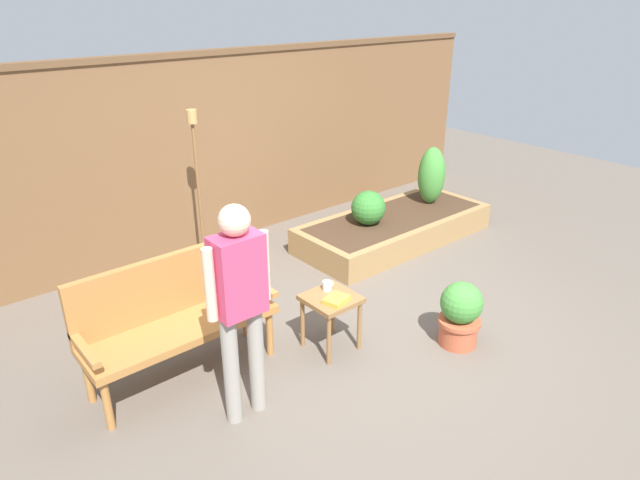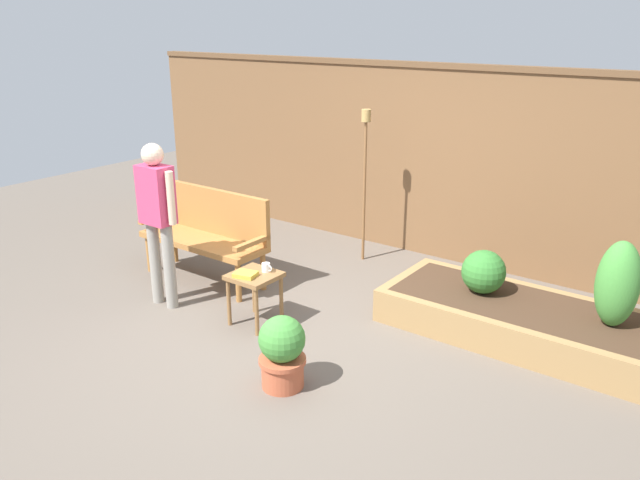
{
  "view_description": "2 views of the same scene",
  "coord_description": "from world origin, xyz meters",
  "views": [
    {
      "loc": [
        -2.94,
        -2.83,
        2.7
      ],
      "look_at": [
        0.01,
        0.66,
        0.66
      ],
      "focal_mm": 31.16,
      "sensor_mm": 36.0,
      "label": 1
    },
    {
      "loc": [
        3.11,
        -3.68,
        2.59
      ],
      "look_at": [
        0.16,
        0.3,
        0.84
      ],
      "focal_mm": 35.17,
      "sensor_mm": 36.0,
      "label": 2
    }
  ],
  "objects": [
    {
      "name": "shrub_far_corner",
      "position": [
        2.31,
        1.28,
        0.65
      ],
      "size": [
        0.33,
        0.33,
        0.71
      ],
      "color": "brown",
      "rests_on": "raised_planter_bed"
    },
    {
      "name": "tiki_torch",
      "position": [
        -0.47,
        1.98,
        1.16
      ],
      "size": [
        0.1,
        0.1,
        1.7
      ],
      "color": "brown",
      "rests_on": "ground_plane"
    },
    {
      "name": "side_table",
      "position": [
        -0.38,
        0.07,
        0.4
      ],
      "size": [
        0.4,
        0.4,
        0.48
      ],
      "color": "olive",
      "rests_on": "ground_plane"
    },
    {
      "name": "ground_plane",
      "position": [
        0.0,
        0.0,
        0.0
      ],
      "size": [
        14.0,
        14.0,
        0.0
      ],
      "primitive_type": "plane",
      "color": "#60564C"
    },
    {
      "name": "potted_boxwood",
      "position": [
        0.47,
        -0.58,
        0.29
      ],
      "size": [
        0.35,
        0.35,
        0.57
      ],
      "color": "#B75638",
      "rests_on": "ground_plane"
    },
    {
      "name": "cup_on_table",
      "position": [
        -0.33,
        0.17,
        0.52
      ],
      "size": [
        0.11,
        0.07,
        0.08
      ],
      "color": "white",
      "rests_on": "side_table"
    },
    {
      "name": "garden_bench",
      "position": [
        -1.48,
        0.59,
        0.54
      ],
      "size": [
        1.44,
        0.48,
        0.94
      ],
      "color": "#A87038",
      "rests_on": "ground_plane"
    },
    {
      "name": "fence_back",
      "position": [
        0.0,
        2.6,
        1.09
      ],
      "size": [
        8.4,
        0.14,
        2.16
      ],
      "color": "brown",
      "rests_on": "ground_plane"
    },
    {
      "name": "person_by_bench",
      "position": [
        -1.35,
        -0.15,
        0.93
      ],
      "size": [
        0.47,
        0.2,
        1.56
      ],
      "color": "gray",
      "rests_on": "ground_plane"
    },
    {
      "name": "book_on_table",
      "position": [
        -0.4,
        -0.02,
        0.5
      ],
      "size": [
        0.22,
        0.19,
        0.04
      ],
      "primitive_type": "cube",
      "rotation": [
        0.0,
        0.0,
        0.24
      ],
      "color": "gold",
      "rests_on": "side_table"
    },
    {
      "name": "shrub_near_bench",
      "position": [
        1.24,
        1.28,
        0.49
      ],
      "size": [
        0.39,
        0.39,
        0.39
      ],
      "color": "brown",
      "rests_on": "raised_planter_bed"
    },
    {
      "name": "raised_planter_bed",
      "position": [
        1.64,
        1.23,
        0.15
      ],
      "size": [
        2.4,
        1.0,
        0.3
      ],
      "color": "#997547",
      "rests_on": "ground_plane"
    }
  ]
}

